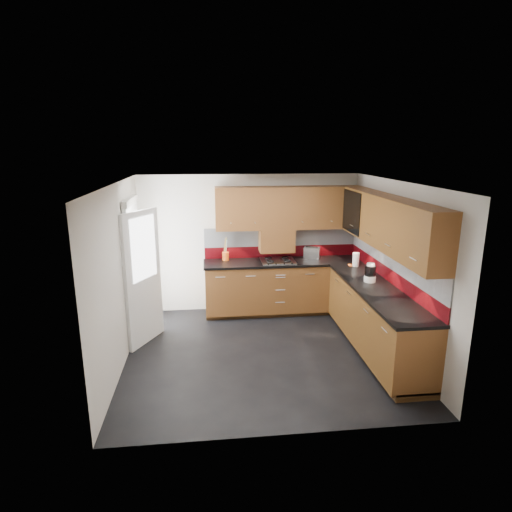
{
  "coord_description": "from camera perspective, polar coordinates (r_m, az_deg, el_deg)",
  "views": [
    {
      "loc": [
        -0.72,
        -5.51,
        2.86
      ],
      "look_at": [
        -0.02,
        0.65,
        1.26
      ],
      "focal_mm": 30.0,
      "sensor_mm": 36.0,
      "label": 1
    }
  ],
  "objects": [
    {
      "name": "countertop",
      "position": [
        6.75,
        9.06,
        -2.44
      ],
      "size": [
        2.72,
        3.22,
        0.04
      ],
      "color": "black",
      "rests_on": "base_cabinets"
    },
    {
      "name": "glass_cabinet",
      "position": [
        7.08,
        13.74,
        5.97
      ],
      "size": [
        0.32,
        0.8,
        0.66
      ],
      "color": "black",
      "rests_on": "room"
    },
    {
      "name": "orange_cloth",
      "position": [
        7.26,
        12.74,
        -1.19
      ],
      "size": [
        0.14,
        0.13,
        0.01
      ],
      "primitive_type": "cube",
      "rotation": [
        0.0,
        0.0,
        -0.1
      ],
      "color": "orange",
      "rests_on": "countertop"
    },
    {
      "name": "room",
      "position": [
        5.73,
        0.96,
        0.7
      ],
      "size": [
        4.0,
        3.8,
        2.64
      ],
      "color": "black"
    },
    {
      "name": "back_door",
      "position": [
        6.61,
        -15.44,
        -2.14
      ],
      "size": [
        0.42,
        1.19,
        2.04
      ],
      "color": "white",
      "rests_on": "room"
    },
    {
      "name": "toaster",
      "position": [
        7.62,
        7.45,
        0.46
      ],
      "size": [
        0.31,
        0.25,
        0.2
      ],
      "color": "silver",
      "rests_on": "countertop"
    },
    {
      "name": "backsplash",
      "position": [
        6.94,
        10.44,
        0.46
      ],
      "size": [
        2.7,
        3.2,
        0.54
      ],
      "color": "maroon",
      "rests_on": "countertop"
    },
    {
      "name": "base_cabinets",
      "position": [
        6.92,
        8.98,
        -6.22
      ],
      "size": [
        2.7,
        3.2,
        0.95
      ],
      "color": "#5A2D14",
      "rests_on": "room"
    },
    {
      "name": "extractor_hood",
      "position": [
        7.42,
        2.77,
        2.13
      ],
      "size": [
        0.6,
        0.33,
        0.4
      ],
      "primitive_type": "cube",
      "color": "#5A2D14",
      "rests_on": "room"
    },
    {
      "name": "food_processor",
      "position": [
        6.43,
        14.98,
        -2.24
      ],
      "size": [
        0.17,
        0.17,
        0.28
      ],
      "color": "white",
      "rests_on": "countertop"
    },
    {
      "name": "gas_hob",
      "position": [
        7.33,
        2.95,
        -0.63
      ],
      "size": [
        0.58,
        0.51,
        0.04
      ],
      "color": "silver",
      "rests_on": "countertop"
    },
    {
      "name": "paper_towel",
      "position": [
        7.2,
        13.17,
        -0.46
      ],
      "size": [
        0.13,
        0.13,
        0.23
      ],
      "primitive_type": "cylinder",
      "rotation": [
        0.0,
        0.0,
        0.22
      ],
      "color": "white",
      "rests_on": "countertop"
    },
    {
      "name": "upper_cabinets",
      "position": [
        6.67,
        10.67,
        5.39
      ],
      "size": [
        2.5,
        3.2,
        0.72
      ],
      "color": "#5A2D14",
      "rests_on": "room"
    },
    {
      "name": "utensil_pot",
      "position": [
        7.41,
        -4.08,
        0.15
      ],
      "size": [
        0.11,
        0.11,
        0.41
      ],
      "color": "#C94E12",
      "rests_on": "countertop"
    }
  ]
}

